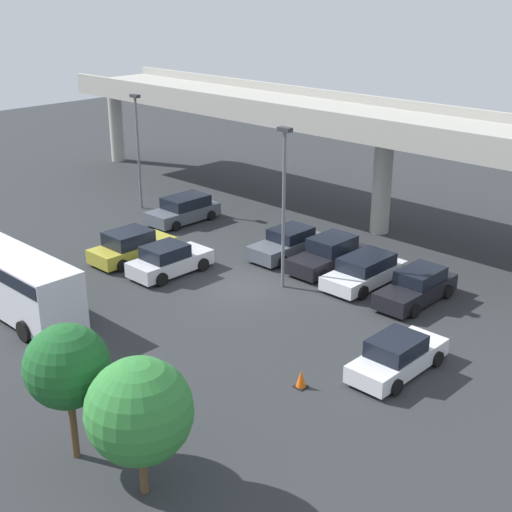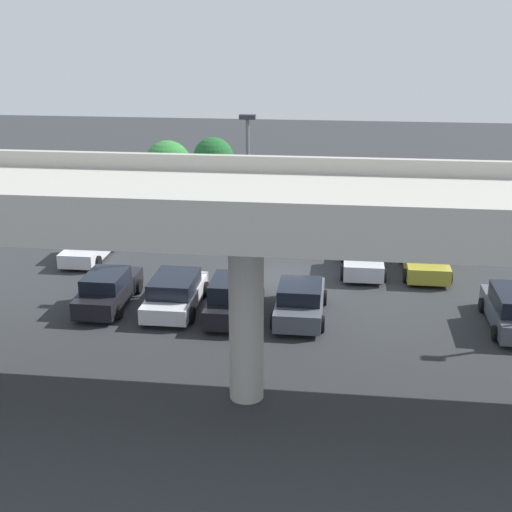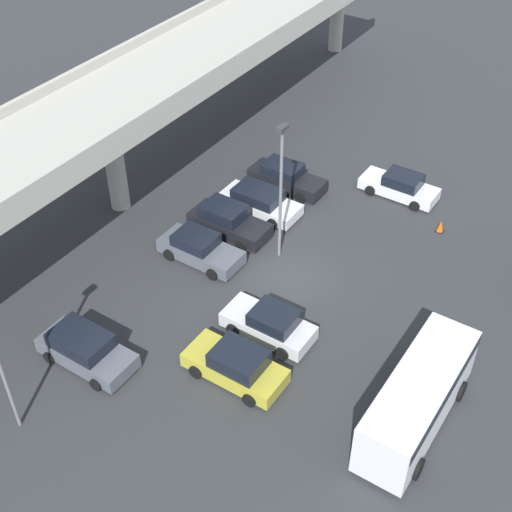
{
  "view_description": "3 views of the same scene",
  "coord_description": "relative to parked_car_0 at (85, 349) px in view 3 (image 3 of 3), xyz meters",
  "views": [
    {
      "loc": [
        22.67,
        -22.61,
        14.08
      ],
      "look_at": [
        -0.12,
        1.09,
        1.35
      ],
      "focal_mm": 50.0,
      "sensor_mm": 36.0,
      "label": 1
    },
    {
      "loc": [
        -2.85,
        32.16,
        11.77
      ],
      "look_at": [
        1.09,
        0.31,
        1.08
      ],
      "focal_mm": 50.0,
      "sensor_mm": 36.0,
      "label": 2
    },
    {
      "loc": [
        -24.02,
        -13.69,
        24.65
      ],
      "look_at": [
        -0.4,
        1.85,
        0.93
      ],
      "focal_mm": 50.0,
      "sensor_mm": 36.0,
      "label": 3
    }
  ],
  "objects": [
    {
      "name": "ground_plane",
      "position": [
        9.94,
        -4.82,
        -0.76
      ],
      "size": [
        112.43,
        112.43,
        0.0
      ],
      "primitive_type": "plane",
      "color": "#2D3033"
    },
    {
      "name": "highway_overpass",
      "position": [
        9.94,
        6.8,
        5.45
      ],
      "size": [
        53.58,
        6.54,
        7.4
      ],
      "color": "#ADAAA0",
      "rests_on": "ground_plane"
    },
    {
      "name": "parked_car_0",
      "position": [
        0.0,
        0.0,
        0.0
      ],
      "size": [
        2.25,
        4.63,
        1.59
      ],
      "rotation": [
        0.0,
        0.0,
        -1.57
      ],
      "color": "#515660",
      "rests_on": "ground_plane"
    },
    {
      "name": "parked_car_1",
      "position": [
        2.96,
        -6.25,
        0.0
      ],
      "size": [
        2.22,
        4.64,
        1.66
      ],
      "rotation": [
        0.0,
        0.0,
        1.57
      ],
      "color": "gold",
      "rests_on": "ground_plane"
    },
    {
      "name": "parked_car_2",
      "position": [
        5.94,
        -6.11,
        -0.02
      ],
      "size": [
        2.13,
        4.41,
        1.6
      ],
      "rotation": [
        0.0,
        0.0,
        1.57
      ],
      "color": "silver",
      "rests_on": "ground_plane"
    },
    {
      "name": "parked_car_3",
      "position": [
        8.63,
        0.01,
        -0.04
      ],
      "size": [
        2.14,
        4.58,
        1.54
      ],
      "rotation": [
        0.0,
        0.0,
        -1.57
      ],
      "color": "#515660",
      "rests_on": "ground_plane"
    },
    {
      "name": "parked_car_4",
      "position": [
        11.38,
        0.11,
        0.01
      ],
      "size": [
        2.15,
        4.61,
        1.68
      ],
      "rotation": [
        0.0,
        0.0,
        -1.57
      ],
      "color": "black",
      "rests_on": "ground_plane"
    },
    {
      "name": "parked_car_5",
      "position": [
        13.97,
        -0.29,
        -0.04
      ],
      "size": [
        2.21,
        4.76,
        1.48
      ],
      "rotation": [
        0.0,
        0.0,
        -1.57
      ],
      "color": "silver",
      "rests_on": "ground_plane"
    },
    {
      "name": "parked_car_6",
      "position": [
        16.92,
        -0.27,
        -0.04
      ],
      "size": [
        1.98,
        4.71,
        1.55
      ],
      "rotation": [
        0.0,
        0.0,
        -1.57
      ],
      "color": "black",
      "rests_on": "ground_plane"
    },
    {
      "name": "parked_car_7",
      "position": [
        19.89,
        -6.4,
        -0.07
      ],
      "size": [
        2.0,
        4.62,
        1.51
      ],
      "rotation": [
        0.0,
        0.0,
        1.57
      ],
      "color": "silver",
      "rests_on": "ground_plane"
    },
    {
      "name": "shuttle_bus",
      "position": [
        4.98,
        -13.87,
        0.95
      ],
      "size": [
        7.42,
        2.57,
        2.87
      ],
      "color": "silver",
      "rests_on": "ground_plane"
    },
    {
      "name": "lamp_post_near_aisle",
      "position": [
        11.25,
        -3.33,
        3.86
      ],
      "size": [
        0.7,
        0.35,
        7.88
      ],
      "color": "slate",
      "rests_on": "ground_plane"
    },
    {
      "name": "traffic_cone",
      "position": [
        17.95,
        -9.78,
        -0.43
      ],
      "size": [
        0.44,
        0.44,
        0.7
      ],
      "color": "black",
      "rests_on": "ground_plane"
    }
  ]
}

